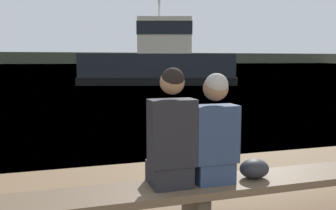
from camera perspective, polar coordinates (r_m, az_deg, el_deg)
water_surface at (r=125.39m, az=-17.00°, el=5.92°), size 240.00×240.00×0.00m
far_shoreline at (r=151.96m, az=-17.10°, el=6.85°), size 600.00×12.00×4.29m
bench_main at (r=3.49m, az=4.25°, el=-13.18°), size 5.79×0.51×0.42m
person_left at (r=3.27m, az=0.50°, el=-4.62°), size 0.40×0.39×1.05m
person_right at (r=3.42m, az=6.99°, el=-4.40°), size 0.40×0.40×1.00m
shopping_bag at (r=3.69m, az=13.01°, el=-9.43°), size 0.29×0.24×0.18m
tugboat_red at (r=23.81m, az=-1.43°, el=6.36°), size 10.17×5.93×6.58m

